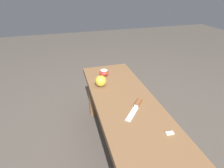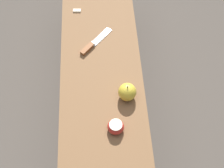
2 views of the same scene
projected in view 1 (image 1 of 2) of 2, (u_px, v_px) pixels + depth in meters
The scene contains 6 objects.
ground_plane at pixel (128, 161), 1.28m from camera, with size 8.00×8.00×0.00m, color #4C443D.
wooden_bench at pixel (131, 123), 1.09m from camera, with size 1.34×0.40×0.48m.
knife at pixel (136, 106), 1.06m from camera, with size 0.18×0.17×0.02m.
apple_whole at pixel (101, 81), 1.27m from camera, with size 0.08×0.08×0.09m.
apple_cut at pixel (104, 73), 1.42m from camera, with size 0.07×0.07×0.05m.
apple_slice_near_knife at pixel (170, 133), 0.88m from camera, with size 0.02×0.04×0.01m.
Camera 1 is at (-0.76, 0.34, 1.14)m, focal length 28.00 mm.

